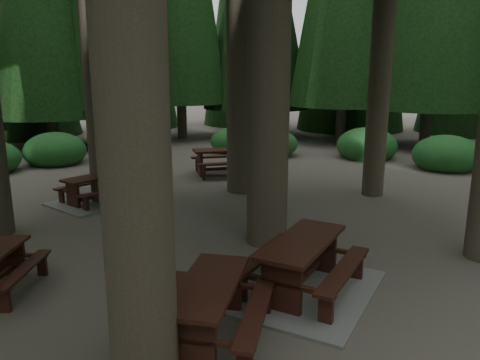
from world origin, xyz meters
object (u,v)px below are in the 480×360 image
picnic_table_e (209,302)px  picnic_table_c (96,194)px  picnic_table_d (223,158)px  picnic_table_a (302,273)px

picnic_table_e → picnic_table_c: bearing=39.1°
picnic_table_d → picnic_table_e: bearing=-103.6°
picnic_table_d → picnic_table_e: size_ratio=0.97×
picnic_table_d → picnic_table_a: bearing=-94.3°
picnic_table_a → picnic_table_e: 1.99m
picnic_table_a → picnic_table_c: bearing=71.5°
picnic_table_a → picnic_table_e: size_ratio=1.39×
picnic_table_c → picnic_table_e: picnic_table_e is taller
picnic_table_a → picnic_table_e: (-1.90, -0.55, 0.23)m
picnic_table_a → picnic_table_d: bearing=38.5°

